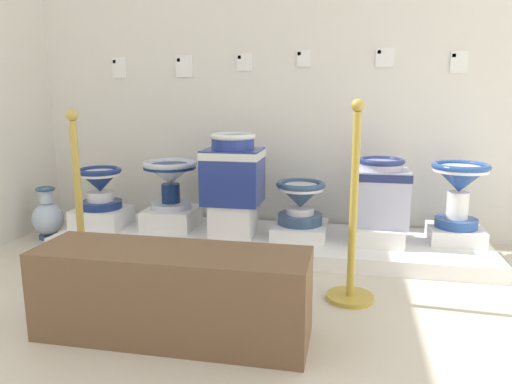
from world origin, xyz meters
TOP-DOWN VIEW (x-y plane):
  - ground_plane at (1.86, 0.79)m, footprint 5.72×5.58m
  - wall_back at (1.86, 2.81)m, footprint 3.92×0.06m
  - display_platform at (1.86, 2.37)m, footprint 2.92×0.77m
  - plinth_block_rightmost at (0.63, 2.35)m, footprint 0.37×0.34m
  - antique_toilet_rightmost at (0.63, 2.35)m, footprint 0.32×0.32m
  - plinth_block_broad_patterned at (1.14, 2.44)m, footprint 0.36×0.36m
  - antique_toilet_broad_patterned at (1.14, 2.44)m, footprint 0.39×0.39m
  - plinth_block_central_ornate at (1.63, 2.32)m, footprint 0.29×0.31m
  - antique_toilet_central_ornate at (1.63, 2.32)m, footprint 0.39×0.34m
  - plinth_block_pale_glazed at (2.08, 2.40)m, footprint 0.36×0.39m
  - antique_toilet_pale_glazed at (2.08, 2.40)m, footprint 0.33×0.33m
  - plinth_block_squat_floral at (2.60, 2.38)m, footprint 0.32×0.38m
  - antique_toilet_squat_floral at (2.60, 2.38)m, footprint 0.37×0.31m
  - plinth_block_tall_cobalt at (3.10, 2.46)m, footprint 0.34×0.31m
  - antique_toilet_tall_cobalt at (3.10, 2.46)m, footprint 0.36×0.36m
  - info_placard_first at (0.62, 2.77)m, footprint 0.11×0.01m
  - info_placard_second at (1.15, 2.77)m, footprint 0.13×0.01m
  - info_placard_third at (1.61, 2.77)m, footprint 0.12×0.01m
  - info_placard_fourth at (2.05, 2.77)m, footprint 0.10×0.01m
  - info_placard_fifth at (2.61, 2.77)m, footprint 0.12×0.01m
  - info_placard_sixth at (3.10, 2.77)m, footprint 0.11×0.01m
  - decorative_vase_spare at (0.22, 2.29)m, footprint 0.23×0.23m
  - stanchion_post_near_left at (0.95, 1.55)m, footprint 0.26×0.26m
  - stanchion_post_near_right at (2.43, 1.63)m, footprint 0.25×0.25m
  - museum_bench at (1.66, 1.09)m, footprint 1.20×0.36m

SIDE VIEW (x-z plane):
  - ground_plane at x=1.86m, z-range -0.02..0.00m
  - display_platform at x=1.86m, z-range 0.00..0.10m
  - plinth_block_pale_glazed at x=2.08m, z-range 0.10..0.18m
  - plinth_block_tall_cobalt at x=3.10m, z-range 0.10..0.20m
  - plinth_block_squat_floral at x=2.60m, z-range 0.10..0.21m
  - decorative_vase_spare at x=0.22m, z-range -0.03..0.36m
  - plinth_block_rightmost at x=0.63m, z-range 0.10..0.23m
  - plinth_block_broad_patterned at x=1.14m, z-range 0.10..0.24m
  - museum_bench at x=1.66m, z-range 0.00..0.40m
  - plinth_block_central_ornate at x=1.63m, z-range 0.10..0.33m
  - stanchion_post_near_left at x=0.95m, z-range -0.20..0.78m
  - stanchion_post_near_right at x=2.43m, z-range -0.20..0.84m
  - antique_toilet_pale_glazed at x=2.08m, z-range 0.21..0.50m
  - antique_toilet_rightmost at x=0.63m, z-range 0.26..0.56m
  - antique_toilet_squat_floral at x=2.60m, z-range 0.22..0.66m
  - antique_toilet_broad_patterned at x=1.14m, z-range 0.31..0.65m
  - antique_toilet_tall_cobalt at x=3.10m, z-range 0.28..0.70m
  - antique_toilet_central_ornate at x=1.63m, z-range 0.33..0.80m
  - info_placard_first at x=0.62m, z-range 1.18..1.33m
  - info_placard_second at x=1.15m, z-range 1.18..1.34m
  - info_placard_sixth at x=3.10m, z-range 1.20..1.34m
  - info_placard_third at x=1.61m, z-range 1.22..1.35m
  - info_placard_fifth at x=2.61m, z-range 1.24..1.37m
  - info_placard_fourth at x=2.05m, z-range 1.25..1.36m
  - wall_back at x=1.86m, z-range 0.00..3.29m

